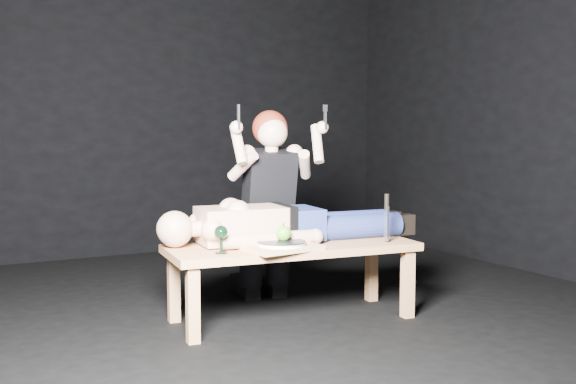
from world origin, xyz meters
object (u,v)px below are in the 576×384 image
object	(u,v)px
table	(292,282)
serving_tray	(281,247)
goblet	(221,239)
carving_knife	(387,218)
lying_man	(291,219)
kneeling_woman	(265,203)

from	to	relation	value
table	serving_tray	world-z (taller)	serving_tray
serving_tray	goblet	size ratio (longest dim) A/B	2.64
serving_tray	carving_knife	size ratio (longest dim) A/B	1.39
table	lying_man	distance (m)	0.38
serving_tray	goblet	distance (m)	0.35
table	goblet	bearing A→B (deg)	-163.38
carving_knife	serving_tray	bearing A→B (deg)	179.26
serving_tray	lying_man	bearing A→B (deg)	52.04
lying_man	goblet	bearing A→B (deg)	-152.88
lying_man	serving_tray	distance (m)	0.35
table	lying_man	xyz separation A→B (m)	(0.06, 0.12, 0.36)
lying_man	serving_tray	world-z (taller)	lying_man
lying_man	table	bearing A→B (deg)	-109.67
carving_knife	kneeling_woman	bearing A→B (deg)	127.00
lying_man	serving_tray	size ratio (longest dim) A/B	3.61
lying_man	goblet	distance (m)	0.58
kneeling_woman	table	bearing A→B (deg)	-91.21
serving_tray	carving_knife	bearing A→B (deg)	-6.75
table	goblet	size ratio (longest dim) A/B	9.53
lying_man	goblet	size ratio (longest dim) A/B	9.53
kneeling_woman	serving_tray	distance (m)	0.71
table	carving_knife	world-z (taller)	carving_knife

